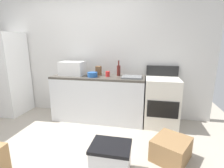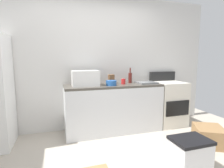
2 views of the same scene
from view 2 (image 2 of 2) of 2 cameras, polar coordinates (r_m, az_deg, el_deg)
The scene contains 11 objects.
wall_back at distance 3.56m, azimuth -5.93°, elevation 6.80°, with size 5.00×0.10×2.60m, color silver.
kitchen_counter at distance 3.42m, azimuth 0.44°, elevation -7.64°, with size 1.80×0.60×0.90m.
stove_oven at distance 3.95m, azimuth 17.57°, elevation -5.64°, with size 0.60×0.61×1.10m.
microwave at distance 3.18m, azimuth -8.57°, elevation 1.86°, with size 0.46×0.34×0.27m, color white.
sink_basin at distance 3.53m, azimuth 11.00°, elevation 0.42°, with size 0.36×0.32×0.03m, color slate.
wine_bottle at distance 3.55m, azimuth 5.83°, elevation 2.10°, with size 0.07×0.07×0.30m.
coffee_mug at distance 3.37m, azimuth 3.65°, elevation 0.81°, with size 0.08×0.08×0.10m, color red.
knife_block at distance 3.39m, azimuth -0.23°, elevation 1.54°, with size 0.10×0.10×0.18m, color brown.
mixing_bowl at distance 3.19m, azimuth -0.25°, elevation 0.34°, with size 0.19×0.19×0.09m, color #2659A5.
cardboard_box_medium at distance 3.36m, azimuth 28.57°, elevation -14.37°, with size 0.42×0.47×0.29m, color olive.
storage_bin at distance 2.60m, azimuth 23.70°, elevation -19.56°, with size 0.46×0.36×0.38m.
Camera 2 is at (-0.72, -1.93, 1.35)m, focal length 28.52 mm.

